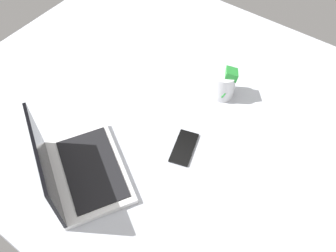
{
  "coord_description": "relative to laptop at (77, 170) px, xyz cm",
  "views": [
    {
      "loc": [
        -43.73,
        71.91,
        121.89
      ],
      "look_at": [
        -0.19,
        12.01,
        24.0
      ],
      "focal_mm": 38.35,
      "sensor_mm": 36.0,
      "label": 1
    }
  ],
  "objects": [
    {
      "name": "cell_phone",
      "position": [
        -21.58,
        -29.36,
        -4.01
      ],
      "size": [
        10.57,
        15.37,
        0.8
      ],
      "primitive_type": "cube",
      "rotation": [
        0.0,
        0.0,
        3.44
      ],
      "color": "black",
      "rests_on": "bed_mattress"
    },
    {
      "name": "bed_mattress",
      "position": [
        -13.87,
        -42.29,
        -13.41
      ],
      "size": [
        180.0,
        140.0,
        18.0
      ],
      "primitive_type": "cube",
      "color": "#B7BCC6",
      "rests_on": "ground"
    },
    {
      "name": "snack_cup",
      "position": [
        -19.24,
        -58.91,
        1.51
      ],
      "size": [
        9.82,
        9.75,
        13.37
      ],
      "color": "silver",
      "rests_on": "bed_mattress"
    },
    {
      "name": "laptop",
      "position": [
        0.0,
        0.0,
        0.0
      ],
      "size": [
        40.12,
        36.66,
        23.0
      ],
      "rotation": [
        0.0,
        0.0,
        -0.54
      ],
      "color": "silver",
      "rests_on": "bed_mattress"
    }
  ]
}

